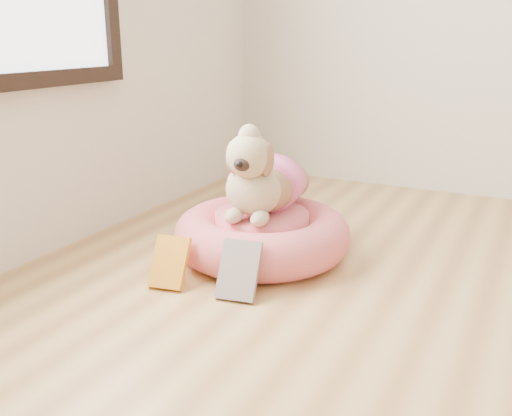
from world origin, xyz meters
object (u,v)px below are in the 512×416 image
at_px(dog, 262,165).
at_px(book_yellow, 170,262).
at_px(book_white, 239,270).
at_px(pet_bed, 262,235).

xyz_separation_m(dog, book_yellow, (-0.15, -0.40, -0.27)).
distance_m(dog, book_white, 0.46).
bearing_deg(book_yellow, pet_bed, 57.00).
bearing_deg(dog, book_yellow, -117.98).
bearing_deg(book_white, book_yellow, 177.93).
height_order(pet_bed, book_white, book_white).
height_order(book_yellow, book_white, book_white).
relative_size(pet_bed, dog, 1.38).
bearing_deg(book_yellow, book_white, -2.75).
xyz_separation_m(pet_bed, dog, (-0.01, 0.01, 0.27)).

